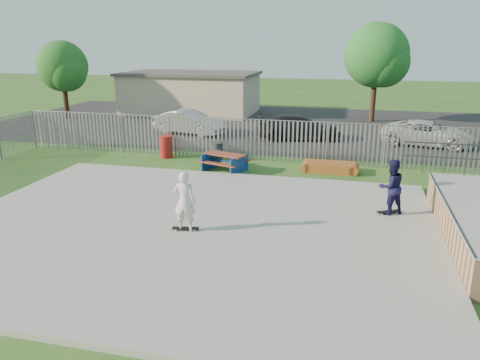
% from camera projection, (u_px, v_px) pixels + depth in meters
% --- Properties ---
extents(ground, '(120.00, 120.00, 0.00)m').
position_uv_depth(ground, '(188.00, 230.00, 14.44)').
color(ground, '#2C591E').
rests_on(ground, ground).
extents(concrete_slab, '(15.00, 12.00, 0.15)m').
position_uv_depth(concrete_slab, '(188.00, 227.00, 14.42)').
color(concrete_slab, '#969691').
rests_on(concrete_slab, ground).
extents(fence, '(26.04, 16.02, 2.00)m').
position_uv_depth(fence, '(252.00, 164.00, 18.20)').
color(fence, gray).
rests_on(fence, ground).
extents(picnic_table, '(2.23, 2.02, 0.78)m').
position_uv_depth(picnic_table, '(225.00, 162.00, 20.85)').
color(picnic_table, brown).
rests_on(picnic_table, ground).
extents(funbox, '(2.10, 1.08, 0.41)m').
position_uv_depth(funbox, '(330.00, 167.00, 20.73)').
color(funbox, brown).
rests_on(funbox, ground).
extents(trash_bin_red, '(0.65, 0.65, 1.08)m').
position_uv_depth(trash_bin_red, '(166.00, 147.00, 23.18)').
color(trash_bin_red, maroon).
rests_on(trash_bin_red, ground).
extents(trash_bin_grey, '(0.53, 0.53, 0.89)m').
position_uv_depth(trash_bin_grey, '(217.00, 152.00, 22.60)').
color(trash_bin_grey, '#29282B').
rests_on(trash_bin_grey, ground).
extents(parking_lot, '(40.00, 18.00, 0.02)m').
position_uv_depth(parking_lot, '(282.00, 125.00, 32.12)').
color(parking_lot, black).
rests_on(parking_lot, ground).
extents(car_silver, '(4.65, 2.42, 1.46)m').
position_uv_depth(car_silver, '(189.00, 122.00, 28.88)').
color(car_silver, silver).
rests_on(car_silver, parking_lot).
extents(car_dark, '(5.22, 2.98, 1.43)m').
position_uv_depth(car_dark, '(298.00, 127.00, 27.35)').
color(car_dark, black).
rests_on(car_dark, parking_lot).
extents(car_white, '(5.23, 3.17, 1.36)m').
position_uv_depth(car_white, '(428.00, 133.00, 25.70)').
color(car_white, silver).
rests_on(car_white, parking_lot).
extents(building, '(10.40, 6.40, 3.20)m').
position_uv_depth(building, '(191.00, 93.00, 37.20)').
color(building, '#C6B798').
rests_on(building, ground).
extents(tree_left, '(3.65, 3.65, 5.63)m').
position_uv_depth(tree_left, '(62.00, 66.00, 33.96)').
color(tree_left, '#3A2617').
rests_on(tree_left, ground).
extents(tree_mid, '(4.43, 4.43, 6.83)m').
position_uv_depth(tree_mid, '(377.00, 55.00, 32.30)').
color(tree_mid, '#3F2A19').
rests_on(tree_mid, ground).
extents(skateboard_a, '(0.80, 0.56, 0.08)m').
position_uv_depth(skateboard_a, '(389.00, 212.00, 15.37)').
color(skateboard_a, black).
rests_on(skateboard_a, concrete_slab).
extents(skateboard_b, '(0.82, 0.35, 0.08)m').
position_uv_depth(skateboard_b, '(186.00, 229.00, 14.00)').
color(skateboard_b, black).
rests_on(skateboard_b, concrete_slab).
extents(skater_navy, '(1.11, 1.03, 1.82)m').
position_uv_depth(skater_navy, '(391.00, 187.00, 15.12)').
color(skater_navy, '#14123A').
rests_on(skater_navy, concrete_slab).
extents(skater_white, '(0.67, 0.45, 1.82)m').
position_uv_depth(skater_white, '(185.00, 201.00, 13.75)').
color(skater_white, silver).
rests_on(skater_white, concrete_slab).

